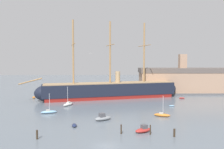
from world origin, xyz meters
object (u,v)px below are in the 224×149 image
Objects in this scene: dinghy_alongside_stern at (172,106)px; dockside_warehouse_right at (189,81)px; mooring_piling_left_pair at (174,133)px; mooring_piling_nearest at (150,130)px; dinghy_far_right at (182,98)px; tall_ship at (110,90)px; seagull_in_flight at (90,53)px; mooring_piling_midwater at (121,129)px; motorboat_near_centre at (103,118)px; sailboat_mid_left at (49,112)px; mooring_piling_right_pair at (37,135)px; sailboat_mid_right at (162,115)px; dinghy_distant_centre at (108,93)px; dinghy_foreground_left at (74,125)px; dinghy_far_left at (34,97)px; motorboat_foreground_right at (143,130)px; sailboat_alongside_bow at (68,104)px.

dockside_warehouse_right is (16.24, 30.53, 5.72)m from dinghy_alongside_stern.
mooring_piling_nearest is at bearing 163.76° from mooring_piling_left_pair.
dinghy_far_right is 0.05× the size of dockside_warehouse_right.
tall_ship is 53.51× the size of seagull_in_flight.
tall_ship is 46.15m from mooring_piling_midwater.
mooring_piling_left_pair is (14.80, -13.07, 0.14)m from motorboat_near_centre.
mooring_piling_left_pair is at bearing -47.63° from seagull_in_flight.
tall_ship is 28.98m from dinghy_far_right.
mooring_piling_left_pair is 66.20m from dockside_warehouse_right.
tall_ship is at bearing 92.59° from mooring_piling_midwater.
sailboat_mid_left reaches higher than mooring_piling_left_pair.
mooring_piling_midwater is at bearing 10.36° from mooring_piling_right_pair.
seagull_in_flight reaches higher than sailboat_mid_right.
motorboat_near_centre is at bearing -91.23° from dinghy_distant_centre.
mooring_piling_nearest is 1.13× the size of mooring_piling_right_pair.
dinghy_distant_centre reaches higher than dinghy_far_right.
mooring_piling_midwater is (20.09, -19.18, 0.51)m from sailboat_mid_left.
dinghy_foreground_left is 12.10m from mooring_piling_midwater.
mooring_piling_right_pair is at bearing -169.64° from mooring_piling_midwater.
dockside_warehouse_right is at bearing 10.56° from dinghy_far_left.
sailboat_mid_right is at bearing 85.36° from mooring_piling_left_pair.
seagull_in_flight is at bearing -142.88° from dinghy_far_right.
dinghy_far_right is at bearing 63.24° from motorboat_foreground_right.
dinghy_far_right is at bearing 47.57° from mooring_piling_right_pair.
dockside_warehouse_right is (22.65, 44.52, 5.45)m from sailboat_mid_right.
dinghy_distant_centre is at bearing 98.72° from mooring_piling_nearest.
dinghy_alongside_stern is 0.04× the size of dockside_warehouse_right.
sailboat_mid_left is at bearing 142.86° from mooring_piling_nearest.
sailboat_alongside_bow is 3.58× the size of mooring_piling_right_pair.
motorboat_foreground_right is at bearing 11.96° from mooring_piling_midwater.
seagull_in_flight is (25.46, -28.56, 17.06)m from dinghy_far_left.
mooring_piling_midwater is (-26.69, -44.40, 0.72)m from dinghy_far_right.
dinghy_foreground_left is at bearing 152.07° from mooring_piling_midwater.
dinghy_alongside_stern is 0.66× the size of dinghy_far_left.
sailboat_mid_right reaches higher than mooring_piling_midwater.
motorboat_foreground_right is 1.76× the size of dinghy_far_right.
mooring_piling_nearest reaches higher than dinghy_alongside_stern.
sailboat_mid_right reaches higher than mooring_piling_nearest.
mooring_piling_midwater is at bearing 174.30° from mooring_piling_nearest.
motorboat_foreground_right reaches higher than dinghy_alongside_stern.
mooring_piling_midwater is at bearing -87.41° from tall_ship.
motorboat_near_centre is at bearing -166.47° from sailboat_mid_right.
mooring_piling_right_pair is at bearing -129.40° from dockside_warehouse_right.
sailboat_alongside_bow reaches higher than dinghy_far_left.
sailboat_alongside_bow is at bearing 72.73° from sailboat_mid_left.
dinghy_alongside_stern is (29.14, 23.33, -0.09)m from dinghy_foreground_left.
mooring_piling_nearest is at bearing -50.38° from dinghy_far_left.
mooring_piling_nearest is at bearing -115.49° from dockside_warehouse_right.
motorboat_foreground_right is at bearing -53.87° from seagull_in_flight.
dockside_warehouse_right is (34.70, 59.52, 4.93)m from mooring_piling_midwater.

